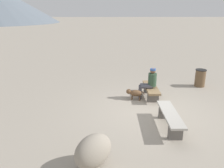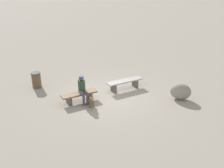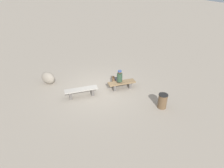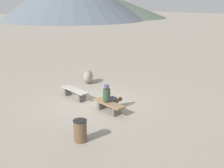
# 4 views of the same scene
# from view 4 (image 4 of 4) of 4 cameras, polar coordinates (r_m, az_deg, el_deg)

# --- Properties ---
(ground) EXTENTS (210.00, 210.00, 0.06)m
(ground) POSITION_cam_4_polar(r_m,az_deg,el_deg) (12.92, -3.76, -4.03)
(ground) COLOR #9E9384
(bench_left) EXTENTS (1.82, 0.44, 0.47)m
(bench_left) POSITION_cam_4_polar(r_m,az_deg,el_deg) (13.45, -7.91, -1.69)
(bench_left) COLOR #605B56
(bench_left) RESTS_ON ground
(bench_right) EXTENTS (1.62, 0.47, 0.43)m
(bench_right) POSITION_cam_4_polar(r_m,az_deg,el_deg) (11.71, -0.66, -4.55)
(bench_right) COLOR #605B56
(bench_right) RESTS_ON ground
(seated_person) EXTENTS (0.35, 0.66, 1.20)m
(seated_person) POSITION_cam_4_polar(r_m,az_deg,el_deg) (11.73, -0.72, -2.48)
(seated_person) COLOR #2D4733
(seated_person) RESTS_ON ground
(dog) EXTENTS (0.33, 0.70, 0.41)m
(dog) POSITION_cam_4_polar(r_m,az_deg,el_deg) (12.33, 0.87, -3.55)
(dog) COLOR brown
(dog) RESTS_ON ground
(trash_bin) EXTENTS (0.47, 0.47, 0.78)m
(trash_bin) POSITION_cam_4_polar(r_m,az_deg,el_deg) (9.37, -6.71, -9.76)
(trash_bin) COLOR brown
(trash_bin) RESTS_ON ground
(boulder) EXTENTS (1.05, 1.06, 0.77)m
(boulder) POSITION_cam_4_polar(r_m,az_deg,el_deg) (15.91, -5.08, 1.54)
(boulder) COLOR gray
(boulder) RESTS_ON ground
(distant_peak_0) EXTENTS (37.76, 37.76, 7.23)m
(distant_peak_0) POSITION_cam_4_polar(r_m,az_deg,el_deg) (86.56, -1.47, 16.22)
(distant_peak_0) COLOR #566656
(distant_peak_0) RESTS_ON ground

